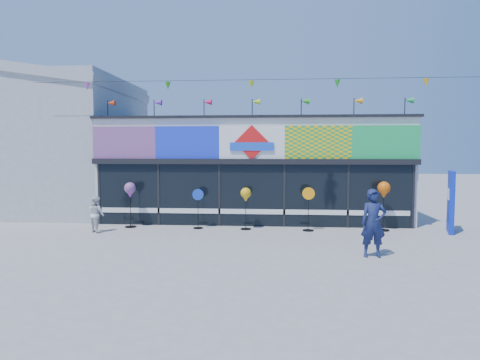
# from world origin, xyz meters

# --- Properties ---
(ground) EXTENTS (80.00, 80.00, 0.00)m
(ground) POSITION_xyz_m (0.00, 0.00, 0.00)
(ground) COLOR gray
(ground) RESTS_ON ground
(kite_shop) EXTENTS (16.00, 5.70, 5.31)m
(kite_shop) POSITION_xyz_m (0.00, 5.94, 2.05)
(kite_shop) COLOR silver
(kite_shop) RESTS_ON ground
(neighbour_building) EXTENTS (8.18, 7.20, 6.87)m
(neighbour_building) POSITION_xyz_m (-10.00, 7.00, 3.20)
(neighbour_building) COLOR #ADB0B3
(neighbour_building) RESTS_ON ground
(blue_sign) EXTENTS (0.46, 1.06, 2.11)m
(blue_sign) POSITION_xyz_m (6.84, 2.73, 1.06)
(blue_sign) COLOR #0C26BC
(blue_sign) RESTS_ON ground
(spinner_0) EXTENTS (0.42, 0.42, 1.65)m
(spinner_0) POSITION_xyz_m (-4.41, 2.85, 1.32)
(spinner_0) COLOR black
(spinner_0) RESTS_ON ground
(spinner_1) EXTENTS (0.40, 0.36, 1.43)m
(spinner_1) POSITION_xyz_m (-1.90, 2.80, 0.75)
(spinner_1) COLOR black
(spinner_1) RESTS_ON ground
(spinner_2) EXTENTS (0.38, 0.38, 1.49)m
(spinner_2) POSITION_xyz_m (-0.17, 2.74, 1.19)
(spinner_2) COLOR black
(spinner_2) RESTS_ON ground
(spinner_3) EXTENTS (0.43, 0.39, 1.53)m
(spinner_3) POSITION_xyz_m (2.02, 2.65, 0.81)
(spinner_3) COLOR black
(spinner_3) RESTS_ON ground
(spinner_4) EXTENTS (0.44, 0.44, 1.73)m
(spinner_4) POSITION_xyz_m (4.64, 2.88, 1.38)
(spinner_4) COLOR black
(spinner_4) RESTS_ON ground
(adult_man) EXTENTS (0.68, 0.46, 1.80)m
(adult_man) POSITION_xyz_m (3.43, -0.91, 0.90)
(adult_man) COLOR #171F49
(adult_man) RESTS_ON ground
(child) EXTENTS (0.70, 0.64, 1.25)m
(child) POSITION_xyz_m (-5.27, 1.86, 0.62)
(child) COLOR silver
(child) RESTS_ON ground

